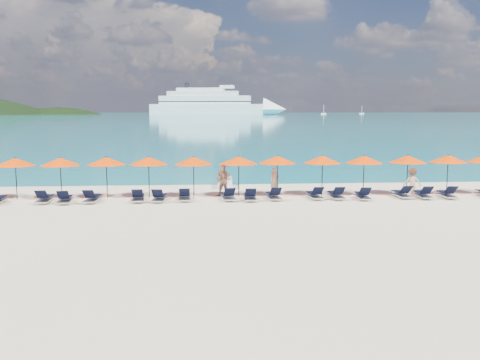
{
  "coord_description": "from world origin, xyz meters",
  "views": [
    {
      "loc": [
        -2.1,
        -23.79,
        4.73
      ],
      "look_at": [
        0.0,
        3.0,
        1.2
      ],
      "focal_mm": 40.0,
      "sensor_mm": 36.0,
      "label": 1
    }
  ],
  "objects": [
    {
      "name": "umbrella_10",
      "position": [
        9.53,
        4.99,
        2.02
      ],
      "size": [
        2.1,
        2.1,
        2.28
      ],
      "color": "black",
      "rests_on": "ground"
    },
    {
      "name": "lounger_10",
      "position": [
        0.59,
        3.75,
        0.24
      ],
      "size": [
        0.69,
        1.72,
        0.66
      ],
      "rotation": [
        0.0,
        0.0,
        -0.04
      ],
      "color": "silver",
      "rests_on": "ground"
    },
    {
      "name": "beachgoer_b",
      "position": [
        -0.75,
        5.17,
        0.93
      ],
      "size": [
        1.04,
        0.88,
        1.86
      ],
      "primitive_type": "imported",
      "rotation": [
        0.0,
        0.0,
        -0.48
      ],
      "color": "tan",
      "rests_on": "ground"
    },
    {
      "name": "headland_small",
      "position": [
        -150.0,
        560.0,
        -35.0
      ],
      "size": [
        162.0,
        126.0,
        85.5
      ],
      "color": "black",
      "rests_on": "ground"
    },
    {
      "name": "lounger_8",
      "position": [
        -2.84,
        3.99,
        0.24
      ],
      "size": [
        0.67,
        1.72,
        0.66
      ],
      "rotation": [
        0.0,
        0.0,
        0.03
      ],
      "color": "silver",
      "rests_on": "ground"
    },
    {
      "name": "lounger_17",
      "position": [
        11.29,
        3.74,
        0.24
      ],
      "size": [
        0.73,
        1.74,
        0.66
      ],
      "rotation": [
        0.0,
        0.0,
        -0.07
      ],
      "color": "silver",
      "rests_on": "ground"
    },
    {
      "name": "umbrella_5",
      "position": [
        -2.36,
        4.97,
        2.02
      ],
      "size": [
        2.1,
        2.1,
        2.28
      ],
      "color": "black",
      "rests_on": "ground"
    },
    {
      "name": "lounger_11",
      "position": [
        1.85,
        3.96,
        0.24
      ],
      "size": [
        0.76,
        1.74,
        0.66
      ],
      "rotation": [
        0.0,
        0.0,
        0.08
      ],
      "color": "silver",
      "rests_on": "ground"
    },
    {
      "name": "sea",
      "position": [
        0.0,
        660.0,
        0.01
      ],
      "size": [
        1600.0,
        1300.0,
        0.01
      ],
      "primitive_type": "cube",
      "color": "#1FA9B2",
      "rests_on": "ground"
    },
    {
      "name": "lounger_16",
      "position": [
        9.97,
        3.76,
        0.24
      ],
      "size": [
        0.73,
        1.74,
        0.66
      ],
      "rotation": [
        0.0,
        0.0,
        -0.06
      ],
      "color": "silver",
      "rests_on": "ground"
    },
    {
      "name": "sailboat_near",
      "position": [
        132.92,
        546.12,
        1.07
      ],
      "size": [
        5.69,
        1.9,
        10.42
      ],
      "color": "white",
      "rests_on": "ground"
    },
    {
      "name": "umbrella_1",
      "position": [
        -11.72,
        5.04,
        2.02
      ],
      "size": [
        2.1,
        2.1,
        2.28
      ],
      "color": "black",
      "rests_on": "ground"
    },
    {
      "name": "umbrella_8",
      "position": [
        4.73,
        5.1,
        2.02
      ],
      "size": [
        2.1,
        2.1,
        2.28
      ],
      "color": "black",
      "rests_on": "ground"
    },
    {
      "name": "lounger_15",
      "position": [
        8.88,
        4.02,
        0.24
      ],
      "size": [
        0.7,
        1.73,
        0.66
      ],
      "rotation": [
        0.0,
        0.0,
        0.05
      ],
      "color": "silver",
      "rests_on": "ground"
    },
    {
      "name": "ground",
      "position": [
        0.0,
        0.0,
        0.0
      ],
      "size": [
        1400.0,
        1400.0,
        0.0
      ],
      "primitive_type": "plane",
      "color": "beige"
    },
    {
      "name": "beachgoer_c",
      "position": [
        9.74,
        4.73,
        0.77
      ],
      "size": [
        1.07,
        0.68,
        1.53
      ],
      "primitive_type": "imported",
      "rotation": [
        0.0,
        0.0,
        2.9
      ],
      "color": "tan",
      "rests_on": "ground"
    },
    {
      "name": "jetski",
      "position": [
        -0.46,
        8.76,
        0.33
      ],
      "size": [
        0.98,
        2.32,
        0.81
      ],
      "rotation": [
        0.0,
        0.0,
        -0.06
      ],
      "color": "white",
      "rests_on": "ground"
    },
    {
      "name": "cruise_ship",
      "position": [
        19.62,
        529.56,
        10.14
      ],
      "size": [
        141.5,
        51.09,
        38.96
      ],
      "rotation": [
        0.0,
        0.0,
        -0.21
      ],
      "color": "white",
      "rests_on": "ground"
    },
    {
      "name": "umbrella_9",
      "position": [
        7.03,
        4.96,
        2.02
      ],
      "size": [
        2.1,
        2.1,
        2.28
      ],
      "color": "black",
      "rests_on": "ground"
    },
    {
      "name": "umbrella_7",
      "position": [
        2.24,
        5.19,
        2.02
      ],
      "size": [
        2.1,
        2.1,
        2.28
      ],
      "color": "black",
      "rests_on": "ground"
    },
    {
      "name": "umbrella_6",
      "position": [
        0.1,
        5.11,
        2.02
      ],
      "size": [
        2.1,
        2.1,
        2.28
      ],
      "color": "black",
      "rests_on": "ground"
    },
    {
      "name": "umbrella_4",
      "position": [
        -4.77,
        5.11,
        2.02
      ],
      "size": [
        2.1,
        2.1,
        2.28
      ],
      "color": "black",
      "rests_on": "ground"
    },
    {
      "name": "umbrella_2",
      "position": [
        -9.39,
        5.0,
        2.02
      ],
      "size": [
        2.1,
        2.1,
        2.28
      ],
      "color": "black",
      "rests_on": "ground"
    },
    {
      "name": "lounger_4",
      "position": [
        -8.9,
        3.67,
        0.24
      ],
      "size": [
        0.76,
        1.74,
        0.66
      ],
      "rotation": [
        0.0,
        0.0,
        0.08
      ],
      "color": "silver",
      "rests_on": "ground"
    },
    {
      "name": "lounger_13",
      "position": [
        5.24,
        3.92,
        0.24
      ],
      "size": [
        0.63,
        1.7,
        0.66
      ],
      "rotation": [
        0.0,
        0.0,
        0.01
      ],
      "color": "silver",
      "rests_on": "ground"
    },
    {
      "name": "lounger_9",
      "position": [
        -0.55,
        3.99,
        0.24
      ],
      "size": [
        0.78,
        1.75,
        0.66
      ],
      "rotation": [
        0.0,
        0.0,
        0.09
      ],
      "color": "silver",
      "rests_on": "ground"
    },
    {
      "name": "umbrella_3",
      "position": [
        -7.02,
        5.17,
        2.02
      ],
      "size": [
        2.1,
        2.1,
        2.28
      ],
      "color": "black",
      "rests_on": "ground"
    },
    {
      "name": "beachgoer_a",
      "position": [
        2.13,
        5.42,
        0.79
      ],
      "size": [
        0.68,
        0.58,
        1.57
      ],
      "primitive_type": "imported",
      "rotation": [
        0.0,
        0.0,
        0.42
      ],
      "color": "tan",
      "rests_on": "ground"
    },
    {
      "name": "lounger_3",
      "position": [
        -9.99,
        3.89,
        0.24
      ],
      "size": [
        0.65,
        1.71,
        0.66
      ],
      "rotation": [
        0.0,
        0.0,
        0.02
      ],
      "color": "silver",
      "rests_on": "ground"
    },
    {
      "name": "lounger_7",
      "position": [
        -4.15,
        3.82,
        0.24
      ],
      "size": [
        0.77,
        1.75,
        0.66
      ],
      "rotation": [
        0.0,
        0.0,
        -0.09
      ],
      "color": "silver",
      "rests_on": "ground"
    },
    {
      "name": "lounger_6",
      "position": [
        -5.24,
        3.9,
        0.24
      ],
      "size": [
        0.71,
        1.73,
        0.66
      ],
      "rotation": [
        0.0,
        0.0,
        0.05
      ],
      "color": "silver",
      "rests_on": "ground"
    },
    {
      "name": "umbrella_11",
      "position": [
        11.87,
        5.02,
        2.02
      ],
      "size": [
        2.1,
        2.1,
        2.28
      ],
      "color": "black",
      "rests_on": "ground"
    },
    {
      "name": "sailboat_far",
      "position": [
        184.3,
        576.47,
        0.98
      ],
      "size": [
        5.19,
        1.73,
        9.51
      ],
      "color": "white",
      "rests_on": "ground"
    },
    {
      "name": "lounger_5",
      "position": [
        -7.58,
        3.84,
        0.24
      ],
      "size": [
        0.76,
        1.75,
        0.66
      ],
      "rotation": [
        0.0,
        0.0,
        -0.08
      ],
      "color": "silver",
      "rests_on": "ground"
    },
    {
      "name": "lounger_12",
      "position": [
        4.1,
        4.01,
        0.24
      ],
      "size": [
        0.74,
        1.74,
        0.66
      ],
      "rotation": [
        0.0,
        0.0,
        0.07
      ],
      "color": "silver",
      "rests_on": "ground"
    },
    {
      "name": "lounger_14",
      "position": [
        6.59,
        3.64,
        0.24
      ],
      "size": [
        0.73,
        1.74,
        0.66
      ],
      "rotation": [
        0.0,
        0.0,
        -0.06
      ],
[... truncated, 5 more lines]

